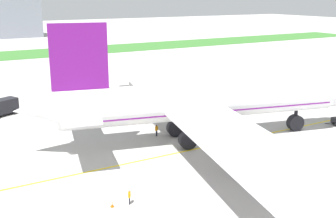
# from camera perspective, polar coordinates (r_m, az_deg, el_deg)

# --- Properties ---
(ground_plane) EXTENTS (600.00, 600.00, 0.00)m
(ground_plane) POSITION_cam_1_polar(r_m,az_deg,el_deg) (58.12, 3.29, -5.22)
(ground_plane) COLOR #ADAAA5
(ground_plane) RESTS_ON ground
(apron_taxi_line) EXTENTS (280.00, 0.36, 0.01)m
(apron_taxi_line) POSITION_cam_1_polar(r_m,az_deg,el_deg) (57.62, 3.64, -5.41)
(apron_taxi_line) COLOR yellow
(apron_taxi_line) RESTS_ON ground
(grass_median_strip) EXTENTS (320.00, 24.00, 0.10)m
(grass_median_strip) POSITION_cam_1_polar(r_m,az_deg,el_deg) (156.84, -18.96, 6.96)
(grass_median_strip) COLOR #38722D
(grass_median_strip) RESTS_ON ground
(airliner_foreground) EXTENTS (48.41, 77.19, 16.85)m
(airliner_foreground) POSITION_cam_1_polar(r_m,az_deg,el_deg) (59.36, 4.14, 0.99)
(airliner_foreground) COLOR white
(airliner_foreground) RESTS_ON ground
(ground_crew_wingwalker_port) EXTENTS (0.40, 0.49, 1.56)m
(ground_crew_wingwalker_port) POSITION_cam_1_polar(r_m,az_deg,el_deg) (43.05, -5.22, -11.50)
(ground_crew_wingwalker_port) COLOR black
(ground_crew_wingwalker_port) RESTS_ON ground
(ground_crew_marshaller_front) EXTENTS (0.54, 0.46, 1.74)m
(ground_crew_marshaller_front) POSITION_cam_1_polar(r_m,az_deg,el_deg) (62.38, -1.55, -2.73)
(ground_crew_marshaller_front) COLOR black
(ground_crew_marshaller_front) RESTS_ON ground
(traffic_cone_near_nose) EXTENTS (0.36, 0.36, 0.58)m
(traffic_cone_near_nose) POSITION_cam_1_polar(r_m,az_deg,el_deg) (43.02, -7.51, -12.59)
(traffic_cone_near_nose) COLOR #F2590C
(traffic_cone_near_nose) RESTS_ON ground
(service_truck_fuel_bowser) EXTENTS (6.05, 4.13, 2.56)m
(service_truck_fuel_bowser) POSITION_cam_1_polar(r_m,az_deg,el_deg) (89.43, -3.47, 3.00)
(service_truck_fuel_bowser) COLOR white
(service_truck_fuel_bowser) RESTS_ON ground
(service_truck_catering_van) EXTENTS (5.88, 4.49, 2.82)m
(service_truck_catering_van) POSITION_cam_1_polar(r_m,az_deg,el_deg) (78.17, -21.44, 0.27)
(service_truck_catering_van) COLOR black
(service_truck_catering_van) RESTS_ON ground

